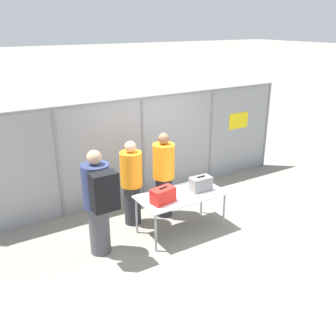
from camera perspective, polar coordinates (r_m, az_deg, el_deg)
name	(u,v)px	position (r m, az deg, el deg)	size (l,w,h in m)	color
ground_plane	(188,230)	(7.23, 3.01, -9.34)	(120.00, 120.00, 0.00)	gray
fence_section	(144,146)	(8.13, -3.72, 3.30)	(7.45, 0.07, 2.24)	gray
inspection_table	(181,197)	(6.87, 1.99, -4.48)	(1.60, 0.83, 0.75)	silver
suitcase_red	(163,195)	(6.50, -0.76, -4.20)	(0.47, 0.31, 0.29)	red
suitcase_grey	(201,184)	(6.98, 5.02, -2.41)	(0.41, 0.25, 0.29)	slate
traveler_hooded	(99,200)	(6.15, -10.52, -4.81)	(0.46, 0.71, 1.84)	#4C4C51
security_worker_near	(164,174)	(7.36, -0.65, -0.93)	(0.43, 0.43, 1.73)	#2D2D33
security_worker_far	(132,182)	(7.10, -5.56, -2.16)	(0.42, 0.42, 1.68)	#2D2D33
utility_trailer	(175,149)	(10.33, 1.05, 2.96)	(4.15, 2.20, 0.72)	#B2B2B7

